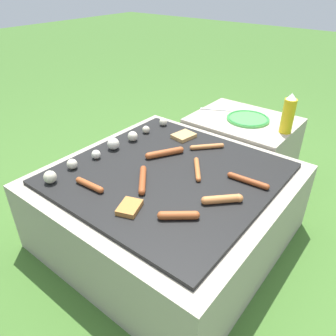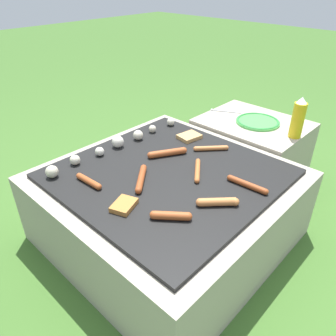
% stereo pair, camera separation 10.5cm
% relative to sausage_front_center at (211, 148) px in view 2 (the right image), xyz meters
% --- Properties ---
extents(ground_plane, '(14.00, 14.00, 0.00)m').
position_rel_sausage_front_center_xyz_m(ground_plane, '(-0.29, 0.02, -0.38)').
color(ground_plane, '#3D6628').
extents(grill, '(1.00, 1.00, 0.37)m').
position_rel_sausage_front_center_xyz_m(grill, '(-0.29, 0.02, -0.20)').
color(grill, '#A89E8C').
rests_on(grill, ground_plane).
extents(side_ledge, '(0.48, 0.59, 0.37)m').
position_rel_sausage_front_center_xyz_m(side_ledge, '(0.46, 0.03, -0.20)').
color(side_ledge, '#A89E8C').
rests_on(side_ledge, ground_plane).
extents(sausage_back_left, '(0.03, 0.15, 0.03)m').
position_rel_sausage_front_center_xyz_m(sausage_back_left, '(-0.59, 0.19, 0.00)').
color(sausage_back_left, '#A34C23').
rests_on(sausage_back_left, grill).
extents(sausage_mid_left, '(0.16, 0.14, 0.03)m').
position_rel_sausage_front_center_xyz_m(sausage_mid_left, '(-0.42, 0.05, 0.00)').
color(sausage_mid_left, '#93421E').
rests_on(sausage_mid_left, grill).
extents(sausage_front_right, '(0.11, 0.13, 0.03)m').
position_rel_sausage_front_center_xyz_m(sausage_front_right, '(-0.52, -0.21, 0.00)').
color(sausage_front_right, '#A34C23').
rests_on(sausage_front_right, grill).
extents(sausage_back_right, '(0.15, 0.12, 0.02)m').
position_rel_sausage_front_center_xyz_m(sausage_back_right, '(-0.21, -0.08, -0.00)').
color(sausage_back_right, '#B7602D').
rests_on(sausage_back_right, grill).
extents(sausage_front_left, '(0.17, 0.11, 0.03)m').
position_rel_sausage_front_center_xyz_m(sausage_front_left, '(-0.19, 0.12, 0.00)').
color(sausage_front_left, '#A34C23').
rests_on(sausage_front_left, grill).
extents(sausage_back_center, '(0.04, 0.19, 0.03)m').
position_rel_sausage_front_center_xyz_m(sausage_back_center, '(-0.15, -0.30, 0.00)').
color(sausage_back_center, '#93421E').
rests_on(sausage_back_center, grill).
extents(sausage_front_center, '(0.14, 0.13, 0.02)m').
position_rel_sausage_front_center_xyz_m(sausage_front_center, '(0.00, 0.00, 0.00)').
color(sausage_front_center, '#C6753D').
rests_on(sausage_front_center, grill).
extents(sausage_mid_right, '(0.13, 0.13, 0.03)m').
position_rel_sausage_front_center_xyz_m(sausage_mid_right, '(-0.34, -0.28, 0.00)').
color(sausage_mid_right, '#C6753D').
rests_on(sausage_mid_right, grill).
extents(bread_slice_center, '(0.12, 0.11, 0.02)m').
position_rel_sausage_front_center_xyz_m(bread_slice_center, '(0.03, 0.16, -0.00)').
color(bread_slice_center, tan).
rests_on(bread_slice_center, grill).
extents(bread_slice_left, '(0.12, 0.10, 0.02)m').
position_rel_sausage_front_center_xyz_m(bread_slice_left, '(-0.59, -0.04, -0.00)').
color(bread_slice_left, '#B27033').
rests_on(bread_slice_left, grill).
extents(mushroom_row, '(0.80, 0.07, 0.06)m').
position_rel_sausage_front_center_xyz_m(mushroom_row, '(-0.33, 0.36, 0.01)').
color(mushroom_row, beige).
rests_on(mushroom_row, grill).
extents(plate_colorful, '(0.25, 0.25, 0.02)m').
position_rel_sausage_front_center_xyz_m(plate_colorful, '(0.46, 0.01, -0.00)').
color(plate_colorful, '#4CB24C').
rests_on(plate_colorful, side_ledge).
extents(condiment_bottle, '(0.07, 0.07, 0.22)m').
position_rel_sausage_front_center_xyz_m(condiment_bottle, '(0.43, -0.23, 0.09)').
color(condiment_bottle, gold).
rests_on(condiment_bottle, side_ledge).
extents(fork_utensil, '(0.10, 0.18, 0.01)m').
position_rel_sausage_front_center_xyz_m(fork_utensil, '(0.47, 0.25, -0.01)').
color(fork_utensil, silver).
rests_on(fork_utensil, side_ledge).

